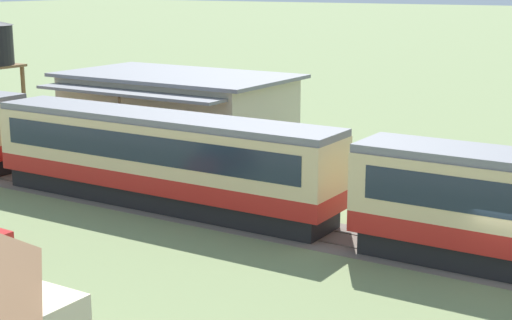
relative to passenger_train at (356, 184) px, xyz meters
The scene contains 4 objects.
ground_plane 6.73m from the passenger_train, ahead, with size 600.00×600.00×0.00m, color #707F51.
passenger_train is the anchor object (origin of this frame).
railway_track 7.62m from the passenger_train, behind, with size 121.58×3.60×0.04m.
station_building 17.53m from the passenger_train, 150.68° to the left, with size 13.28×8.88×4.77m.
Camera 1 is at (5.96, -25.96, 9.97)m, focal length 55.00 mm.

